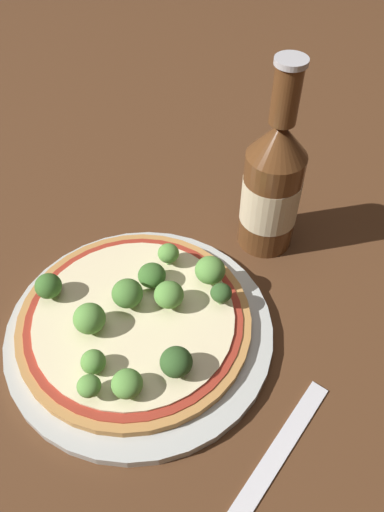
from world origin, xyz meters
TOP-DOWN VIEW (x-y plane):
  - ground_plane at (0.00, 0.00)m, footprint 3.00×3.00m
  - plate at (0.01, -0.01)m, footprint 0.29×0.29m
  - pizza at (0.00, -0.01)m, footprint 0.26×0.26m
  - broccoli_floret_0 at (0.04, 0.08)m, footprint 0.03×0.03m
  - broccoli_floret_1 at (0.02, 0.02)m, footprint 0.03×0.03m
  - broccoli_floret_2 at (0.01, -0.08)m, footprint 0.02×0.02m
  - broccoli_floret_3 at (-0.01, 0.07)m, footprint 0.03×0.03m
  - broccoli_floret_4 at (0.05, -0.08)m, footprint 0.03×0.03m
  - broccoli_floret_5 at (-0.03, -0.05)m, footprint 0.03×0.03m
  - broccoli_floret_6 at (0.08, -0.04)m, footprint 0.03×0.03m
  - broccoli_floret_7 at (-0.01, 0.04)m, footprint 0.03×0.03m
  - broccoli_floret_8 at (-0.01, 0.00)m, footprint 0.03×0.03m
  - broccoli_floret_9 at (-0.09, -0.04)m, footprint 0.03×0.03m
  - broccoli_floret_10 at (0.07, 0.06)m, footprint 0.02×0.02m
  - broccoli_floret_11 at (0.02, -0.10)m, footprint 0.02×0.02m
  - beer_bottle at (0.05, 0.20)m, footprint 0.07×0.07m
  - fork at (0.20, -0.04)m, footprint 0.03×0.17m

SIDE VIEW (x-z plane):
  - ground_plane at x=0.00m, z-range 0.00..0.00m
  - fork at x=0.20m, z-range 0.00..0.00m
  - plate at x=0.01m, z-range 0.00..0.01m
  - pizza at x=0.00m, z-range 0.01..0.03m
  - broccoli_floret_2 at x=0.01m, z-range 0.03..0.05m
  - broccoli_floret_7 at x=-0.01m, z-range 0.03..0.05m
  - broccoli_floret_4 at x=0.05m, z-range 0.03..0.05m
  - broccoli_floret_11 at x=0.02m, z-range 0.03..0.06m
  - broccoli_floret_10 at x=0.07m, z-range 0.03..0.06m
  - broccoli_floret_9 at x=-0.09m, z-range 0.03..0.06m
  - broccoli_floret_3 at x=-0.01m, z-range 0.03..0.06m
  - broccoli_floret_6 at x=0.08m, z-range 0.03..0.06m
  - broccoli_floret_5 at x=-0.03m, z-range 0.03..0.06m
  - broccoli_floret_0 at x=0.04m, z-range 0.03..0.06m
  - broccoli_floret_1 at x=0.02m, z-range 0.03..0.06m
  - broccoli_floret_8 at x=-0.01m, z-range 0.03..0.06m
  - beer_bottle at x=0.05m, z-range -0.03..0.21m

